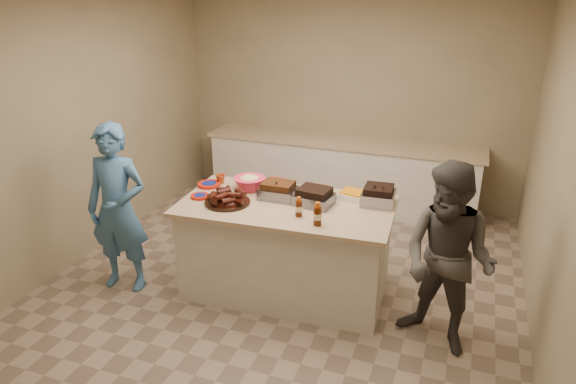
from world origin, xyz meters
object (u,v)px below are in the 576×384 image
(rib_platter, at_px, (228,203))
(roasting_pan, at_px, (378,204))
(guest_gray, at_px, (437,343))
(island, at_px, (286,290))
(bbq_bottle_b, at_px, (317,225))
(coleslaw_bowl, at_px, (250,190))
(plastic_cup, at_px, (221,183))
(bbq_bottle_a, at_px, (299,216))
(guest_blue, at_px, (128,284))
(mustard_bottle, at_px, (279,195))

(rib_platter, bearing_deg, roasting_pan, 19.71)
(roasting_pan, height_order, guest_gray, roasting_pan)
(island, distance_m, bbq_bottle_b, 1.05)
(coleslaw_bowl, distance_m, guest_gray, 2.19)
(roasting_pan, relative_size, bbq_bottle_b, 1.45)
(bbq_bottle_b, relative_size, guest_gray, 0.13)
(coleslaw_bowl, xyz_separation_m, plastic_cup, (-0.35, 0.06, -0.00))
(bbq_bottle_a, bearing_deg, guest_blue, -172.19)
(guest_gray, bearing_deg, coleslaw_bowl, -171.12)
(mustard_bottle, bearing_deg, bbq_bottle_a, -48.97)
(coleslaw_bowl, bearing_deg, guest_blue, -148.48)
(mustard_bottle, height_order, guest_gray, mustard_bottle)
(roasting_pan, distance_m, bbq_bottle_a, 0.77)
(plastic_cup, bearing_deg, rib_platter, -56.18)
(bbq_bottle_b, height_order, guest_gray, bbq_bottle_b)
(island, bearing_deg, rib_platter, -165.13)
(bbq_bottle_a, bearing_deg, bbq_bottle_b, -28.82)
(island, xyz_separation_m, bbq_bottle_a, (0.19, -0.21, 0.92))
(mustard_bottle, height_order, guest_blue, mustard_bottle)
(bbq_bottle_b, bearing_deg, roasting_pan, 57.78)
(plastic_cup, xyz_separation_m, guest_blue, (-0.72, -0.71, -0.92))
(coleslaw_bowl, height_order, mustard_bottle, coleslaw_bowl)
(bbq_bottle_b, xyz_separation_m, guest_gray, (1.06, 0.01, -0.92))
(bbq_bottle_a, xyz_separation_m, mustard_bottle, (-0.34, 0.39, -0.00))
(roasting_pan, distance_m, guest_blue, 2.59)
(bbq_bottle_b, relative_size, mustard_bottle, 1.81)
(roasting_pan, relative_size, plastic_cup, 2.98)
(rib_platter, height_order, guest_gray, rib_platter)
(coleslaw_bowl, distance_m, plastic_cup, 0.35)
(coleslaw_bowl, distance_m, bbq_bottle_b, 1.00)
(island, height_order, coleslaw_bowl, coleslaw_bowl)
(roasting_pan, xyz_separation_m, guest_blue, (-2.30, -0.74, -0.92))
(plastic_cup, bearing_deg, roasting_pan, 0.88)
(coleslaw_bowl, xyz_separation_m, bbq_bottle_a, (0.65, -0.42, 0.00))
(bbq_bottle_a, bearing_deg, plastic_cup, 154.38)
(mustard_bottle, distance_m, guest_gray, 1.91)
(bbq_bottle_b, height_order, guest_blue, bbq_bottle_b)
(roasting_pan, distance_m, plastic_cup, 1.59)
(rib_platter, bearing_deg, plastic_cup, 123.82)
(bbq_bottle_b, distance_m, mustard_bottle, 0.74)
(guest_gray, bearing_deg, mustard_bottle, -172.97)
(plastic_cup, relative_size, guest_blue, 0.06)
(roasting_pan, bearing_deg, island, -162.65)
(bbq_bottle_b, height_order, plastic_cup, bbq_bottle_b)
(island, xyz_separation_m, mustard_bottle, (-0.14, 0.18, 0.92))
(island, height_order, mustard_bottle, mustard_bottle)
(island, height_order, guest_gray, island)
(roasting_pan, xyz_separation_m, bbq_bottle_b, (-0.39, -0.61, 0.00))
(roasting_pan, xyz_separation_m, plastic_cup, (-1.59, -0.02, 0.00))
(mustard_bottle, distance_m, plastic_cup, 0.66)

